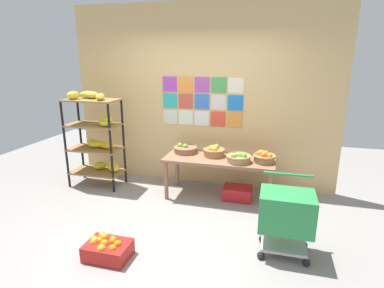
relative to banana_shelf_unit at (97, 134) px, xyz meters
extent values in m
plane|color=gray|center=(1.60, -1.07, -0.88)|extent=(9.24, 9.24, 0.00)
cube|color=#DBB475|center=(1.60, 0.58, 0.57)|extent=(4.34, 0.06, 2.91)
cube|color=purple|center=(1.08, 0.54, 0.78)|extent=(0.24, 0.01, 0.24)
cube|color=orange|center=(1.35, 0.54, 0.78)|extent=(0.24, 0.01, 0.24)
cube|color=#A349A8|center=(1.62, 0.54, 0.78)|extent=(0.24, 0.01, 0.24)
cube|color=#449E52|center=(1.89, 0.54, 0.78)|extent=(0.24, 0.01, 0.24)
cube|color=#F1E2CC|center=(2.16, 0.54, 0.78)|extent=(0.24, 0.01, 0.24)
cube|color=#2AB0AB|center=(1.08, 0.54, 0.51)|extent=(0.24, 0.01, 0.24)
cube|color=#CB4E3B|center=(1.35, 0.54, 0.51)|extent=(0.24, 0.01, 0.24)
cube|color=blue|center=(1.62, 0.54, 0.51)|extent=(0.24, 0.01, 0.24)
cube|color=silver|center=(1.89, 0.54, 0.51)|extent=(0.24, 0.01, 0.24)
cube|color=blue|center=(2.16, 0.54, 0.51)|extent=(0.24, 0.01, 0.24)
cube|color=silver|center=(1.08, 0.54, 0.24)|extent=(0.24, 0.01, 0.24)
cube|color=silver|center=(1.35, 0.54, 0.24)|extent=(0.24, 0.01, 0.24)
cube|color=silver|center=(1.62, 0.54, 0.24)|extent=(0.24, 0.01, 0.24)
cube|color=#E44731|center=(1.89, 0.54, 0.24)|extent=(0.24, 0.01, 0.24)
cube|color=orange|center=(2.16, 0.54, 0.24)|extent=(0.24, 0.01, 0.24)
cylinder|color=black|center=(-0.45, -0.22, -0.16)|extent=(0.04, 0.04, 1.44)
cylinder|color=black|center=(0.37, -0.22, -0.16)|extent=(0.04, 0.04, 1.44)
cylinder|color=black|center=(-0.45, 0.20, -0.16)|extent=(0.04, 0.04, 1.44)
cylinder|color=black|center=(0.37, 0.20, -0.16)|extent=(0.04, 0.04, 1.44)
cube|color=olive|center=(-0.04, -0.01, -0.65)|extent=(0.85, 0.46, 0.03)
ellipsoid|color=yellow|center=(0.23, 0.05, -0.57)|extent=(0.31, 0.30, 0.13)
ellipsoid|color=yellow|center=(-0.04, 0.07, -0.57)|extent=(0.25, 0.22, 0.13)
cube|color=olive|center=(-0.04, -0.01, -0.25)|extent=(0.85, 0.46, 0.02)
ellipsoid|color=yellow|center=(-0.18, 0.11, -0.18)|extent=(0.30, 0.24, 0.11)
ellipsoid|color=yellow|center=(0.18, 0.00, -0.18)|extent=(0.25, 0.15, 0.11)
ellipsoid|color=yellow|center=(-0.04, 0.02, -0.18)|extent=(0.29, 0.18, 0.12)
cube|color=olive|center=(-0.04, -0.01, 0.15)|extent=(0.85, 0.46, 0.02)
ellipsoid|color=yellow|center=(0.23, -0.03, 0.23)|extent=(0.18, 0.22, 0.15)
ellipsoid|color=yellow|center=(0.22, -0.10, 0.21)|extent=(0.31, 0.29, 0.11)
cube|color=olive|center=(-0.04, -0.01, 0.55)|extent=(0.85, 0.46, 0.02)
ellipsoid|color=yellow|center=(0.16, -0.06, 0.61)|extent=(0.23, 0.28, 0.11)
ellipsoid|color=gold|center=(-0.06, 0.06, 0.62)|extent=(0.22, 0.16, 0.12)
ellipsoid|color=yellow|center=(-0.30, -0.09, 0.62)|extent=(0.22, 0.24, 0.13)
ellipsoid|color=yellow|center=(-0.14, 0.08, 0.62)|extent=(0.29, 0.19, 0.12)
cube|color=#8E6248|center=(2.02, 0.03, -0.27)|extent=(1.62, 0.66, 0.04)
cylinder|color=#8F5E47|center=(1.27, -0.24, -0.58)|extent=(0.06, 0.06, 0.59)
cylinder|color=#8A6446|center=(2.77, -0.24, -0.58)|extent=(0.06, 0.06, 0.59)
cylinder|color=#8C614A|center=(1.27, 0.30, -0.58)|extent=(0.06, 0.06, 0.59)
cylinder|color=#936445|center=(2.77, 0.30, -0.58)|extent=(0.06, 0.06, 0.59)
cylinder|color=#AD814E|center=(2.31, -0.09, -0.20)|extent=(0.33, 0.33, 0.09)
torus|color=#A97D51|center=(2.31, -0.09, -0.16)|extent=(0.36, 0.36, 0.02)
sphere|color=#6DBD49|center=(2.31, -0.09, -0.14)|extent=(0.09, 0.09, 0.09)
sphere|color=#68C03A|center=(2.40, -0.12, -0.14)|extent=(0.08, 0.08, 0.08)
sphere|color=#73B843|center=(2.36, -0.05, -0.14)|extent=(0.08, 0.08, 0.08)
sphere|color=#7BAD3C|center=(2.25, -0.15, -0.15)|extent=(0.09, 0.09, 0.09)
sphere|color=#68B641|center=(2.33, -0.09, -0.15)|extent=(0.09, 0.09, 0.09)
cylinder|color=#9D6C44|center=(1.92, 0.10, -0.20)|extent=(0.31, 0.31, 0.10)
torus|color=#A0703D|center=(1.92, 0.10, -0.14)|extent=(0.33, 0.33, 0.02)
sphere|color=gold|center=(1.94, 0.05, -0.13)|extent=(0.09, 0.09, 0.09)
sphere|color=gold|center=(1.91, 0.10, -0.13)|extent=(0.10, 0.10, 0.10)
sphere|color=gold|center=(1.94, 0.18, -0.12)|extent=(0.08, 0.08, 0.08)
sphere|color=gold|center=(1.89, 0.09, -0.13)|extent=(0.11, 0.11, 0.11)
cylinder|color=#956046|center=(1.45, 0.16, -0.20)|extent=(0.35, 0.35, 0.09)
torus|color=#986547|center=(1.45, 0.16, -0.16)|extent=(0.37, 0.37, 0.02)
sphere|color=#70BA3D|center=(1.45, 0.16, -0.15)|extent=(0.08, 0.08, 0.08)
sphere|color=#76BC33|center=(1.36, 0.18, -0.15)|extent=(0.08, 0.08, 0.08)
sphere|color=#6AAE40|center=(1.46, 0.17, -0.15)|extent=(0.08, 0.08, 0.08)
cylinder|color=#966D46|center=(2.67, -0.01, -0.20)|extent=(0.29, 0.29, 0.10)
torus|color=#9D7441|center=(2.67, -0.01, -0.15)|extent=(0.32, 0.32, 0.03)
sphere|color=orange|center=(2.63, 0.04, -0.12)|extent=(0.09, 0.09, 0.09)
sphere|color=orange|center=(2.68, -0.02, -0.14)|extent=(0.09, 0.09, 0.09)
sphere|color=orange|center=(2.68, 0.04, -0.13)|extent=(0.09, 0.09, 0.09)
sphere|color=orange|center=(2.66, -0.04, -0.13)|extent=(0.09, 0.09, 0.09)
sphere|color=orange|center=(2.60, 0.03, -0.14)|extent=(0.10, 0.10, 0.10)
sphere|color=orange|center=(2.74, -0.05, -0.13)|extent=(0.08, 0.08, 0.08)
cube|color=red|center=(2.31, 0.03, -0.78)|extent=(0.42, 0.31, 0.19)
cube|color=#B41E1B|center=(1.15, -1.76, -0.80)|extent=(0.47, 0.33, 0.17)
sphere|color=orange|center=(1.26, -1.75, -0.70)|extent=(0.08, 0.08, 0.08)
sphere|color=orange|center=(1.04, -1.73, -0.71)|extent=(0.07, 0.07, 0.07)
sphere|color=orange|center=(1.14, -1.86, -0.71)|extent=(0.09, 0.09, 0.09)
sphere|color=orange|center=(1.07, -1.68, -0.69)|extent=(0.08, 0.08, 0.08)
sphere|color=orange|center=(1.25, -1.82, -0.71)|extent=(0.08, 0.08, 0.08)
sphere|color=orange|center=(1.19, -1.72, -0.70)|extent=(0.07, 0.07, 0.07)
sphere|color=orange|center=(1.12, -1.77, -0.71)|extent=(0.09, 0.09, 0.09)
sphere|color=orange|center=(0.97, -1.72, -0.71)|extent=(0.09, 0.09, 0.09)
sphere|color=orange|center=(1.00, -1.79, -0.71)|extent=(0.08, 0.08, 0.08)
sphere|color=orange|center=(1.18, -1.69, -0.70)|extent=(0.08, 0.08, 0.08)
sphere|color=orange|center=(1.00, -1.76, -0.71)|extent=(0.09, 0.09, 0.09)
sphere|color=orange|center=(1.04, -1.67, -0.69)|extent=(0.09, 0.09, 0.09)
sphere|color=black|center=(2.73, -1.36, -0.84)|extent=(0.08, 0.08, 0.08)
sphere|color=black|center=(3.18, -1.36, -0.84)|extent=(0.08, 0.08, 0.08)
sphere|color=black|center=(2.73, -1.04, -0.84)|extent=(0.08, 0.08, 0.08)
sphere|color=black|center=(3.18, -1.04, -0.84)|extent=(0.08, 0.08, 0.08)
cube|color=#A5A8AD|center=(2.95, -1.20, -0.78)|extent=(0.48, 0.34, 0.03)
cube|color=#2A8A48|center=(2.95, -1.20, -0.37)|extent=(0.56, 0.42, 0.40)
cylinder|color=#2A8A48|center=(2.95, -0.96, -0.05)|extent=(0.53, 0.03, 0.03)
camera|label=1|loc=(2.75, -4.28, 1.17)|focal=28.79mm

